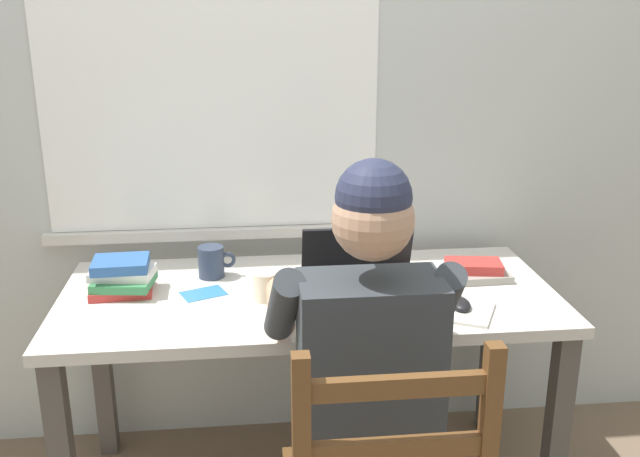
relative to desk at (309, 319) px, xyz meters
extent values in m
cube|color=beige|center=(0.00, 0.42, 0.67)|extent=(6.00, 0.04, 2.60)
cube|color=white|center=(-0.29, 0.40, 0.74)|extent=(1.13, 0.01, 1.09)
cube|color=beige|center=(-0.29, 0.39, 0.17)|extent=(1.19, 0.06, 0.04)
cube|color=beige|center=(0.00, 0.00, 0.08)|extent=(1.52, 0.68, 0.03)
cube|color=#4C4742|center=(0.71, -0.29, -0.28)|extent=(0.06, 0.06, 0.69)
cube|color=#4C4742|center=(-0.71, 0.29, -0.28)|extent=(0.06, 0.06, 0.69)
cube|color=#4C4742|center=(0.71, 0.29, -0.28)|extent=(0.06, 0.06, 0.69)
cube|color=#33383D|center=(0.10, -0.52, 0.09)|extent=(0.34, 0.20, 0.50)
sphere|color=tan|center=(0.10, -0.52, 0.48)|extent=(0.19, 0.19, 0.19)
sphere|color=#282D47|center=(0.10, -0.52, 0.54)|extent=(0.17, 0.17, 0.17)
cube|color=#282D47|center=(0.10, -0.44, 0.52)|extent=(0.13, 0.10, 0.01)
cylinder|color=#38383D|center=(0.01, -0.32, -0.16)|extent=(0.13, 0.40, 0.13)
cylinder|color=#38383D|center=(0.19, -0.32, -0.16)|extent=(0.13, 0.40, 0.13)
cylinder|color=#38383D|center=(0.01, -0.12, -0.39)|extent=(0.10, 0.10, 0.47)
cylinder|color=#38383D|center=(0.19, -0.12, -0.39)|extent=(0.10, 0.10, 0.47)
cylinder|color=#33383D|center=(-0.10, -0.43, 0.24)|extent=(0.10, 0.25, 0.25)
cylinder|color=tan|center=(-0.10, -0.20, 0.14)|extent=(0.07, 0.28, 0.07)
sphere|color=tan|center=(-0.09, -0.06, 0.14)|extent=(0.08, 0.08, 0.08)
cylinder|color=#33383D|center=(0.30, -0.43, 0.24)|extent=(0.10, 0.25, 0.25)
cylinder|color=tan|center=(0.30, -0.20, 0.14)|extent=(0.07, 0.28, 0.07)
sphere|color=tan|center=(0.29, -0.06, 0.14)|extent=(0.08, 0.08, 0.08)
cube|color=brown|center=(0.29, -0.83, 0.08)|extent=(0.04, 0.04, 0.48)
cube|color=brown|center=(0.10, -0.83, 0.10)|extent=(0.36, 0.02, 0.04)
cube|color=brown|center=(0.10, -0.83, 0.24)|extent=(0.36, 0.02, 0.04)
cube|color=black|center=(0.14, -0.19, 0.10)|extent=(0.33, 0.23, 0.02)
cube|color=#2B2B2D|center=(0.14, -0.19, 0.11)|extent=(0.29, 0.17, 0.00)
cube|color=black|center=(0.14, -0.05, 0.22)|extent=(0.33, 0.07, 0.21)
cube|color=silver|center=(0.14, -0.05, 0.22)|extent=(0.29, 0.06, 0.18)
ellipsoid|color=black|center=(0.43, -0.18, 0.11)|extent=(0.06, 0.10, 0.03)
cylinder|color=beige|center=(-0.13, -0.05, 0.14)|extent=(0.08, 0.08, 0.09)
torus|color=beige|center=(-0.08, -0.05, 0.14)|extent=(0.05, 0.01, 0.05)
cylinder|color=#2D384C|center=(-0.30, 0.16, 0.15)|extent=(0.08, 0.08, 0.10)
torus|color=#2D384C|center=(-0.25, 0.16, 0.15)|extent=(0.05, 0.01, 0.05)
cube|color=#BC332D|center=(-0.57, 0.05, 0.11)|extent=(0.19, 0.16, 0.03)
cube|color=#38844C|center=(-0.56, 0.04, 0.13)|extent=(0.19, 0.17, 0.03)
cube|color=white|center=(-0.57, 0.05, 0.16)|extent=(0.20, 0.14, 0.03)
cube|color=#2D5B9E|center=(-0.57, 0.05, 0.19)|extent=(0.17, 0.14, 0.03)
cube|color=gray|center=(0.56, 0.05, 0.11)|extent=(0.19, 0.15, 0.02)
cube|color=#BC332D|center=(0.54, 0.06, 0.13)|extent=(0.19, 0.13, 0.03)
cube|color=silver|center=(0.42, -0.20, 0.10)|extent=(0.25, 0.24, 0.01)
cube|color=teal|center=(-0.32, 0.02, 0.10)|extent=(0.15, 0.13, 0.00)
camera|label=1|loc=(-0.18, -2.03, 0.96)|focal=40.01mm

